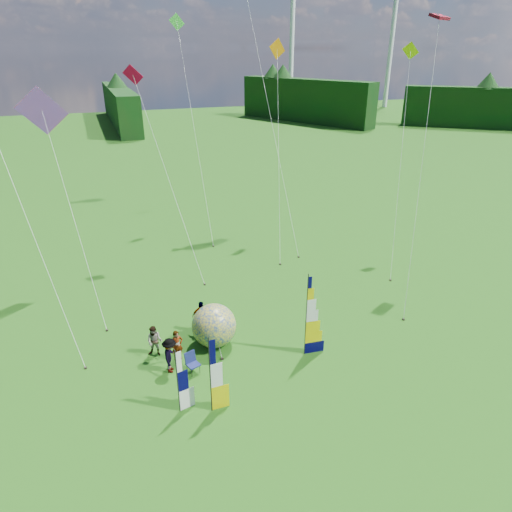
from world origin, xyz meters
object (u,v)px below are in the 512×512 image
object	(u,v)px
side_banner_far	(178,383)
spectator_d	(202,317)
bol_inflatable	(214,326)
spectator_c	(170,355)
kite_whale	(272,111)
spectator_b	(155,341)
camp_chair	(193,363)
side_banner_left	(210,377)
spectator_a	(177,345)
feather_banner_main	(306,317)

from	to	relation	value
side_banner_far	spectator_d	bearing A→B (deg)	53.43
bol_inflatable	spectator_c	world-z (taller)	bol_inflatable
side_banner_far	spectator_d	xyz separation A→B (m)	(2.46, 5.70, -0.61)
spectator_c	kite_whale	world-z (taller)	kite_whale
side_banner_far	kite_whale	xyz separation A→B (m)	(11.63, 18.32, 8.52)
side_banner_far	spectator_b	distance (m)	4.51
camp_chair	spectator_c	bearing A→B (deg)	135.33
side_banner_far	camp_chair	distance (m)	2.83
side_banner_left	bol_inflatable	xyz separation A→B (m)	(1.45, 4.73, -0.67)
spectator_d	spectator_c	bearing A→B (deg)	74.29
spectator_a	bol_inflatable	bearing A→B (deg)	1.68
bol_inflatable	spectator_c	bearing A→B (deg)	-151.63
side_banner_far	spectator_a	world-z (taller)	side_banner_far
spectator_c	spectator_b	bearing A→B (deg)	34.72
side_banner_left	side_banner_far	size ratio (longest dim) A/B	1.19
spectator_d	feather_banner_main	bearing A→B (deg)	162.54
spectator_d	spectator_b	bearing A→B (deg)	47.59
side_banner_far	spectator_c	size ratio (longest dim) A/B	1.67
feather_banner_main	spectator_c	xyz separation A→B (m)	(-6.76, 1.04, -1.32)
feather_banner_main	spectator_a	size ratio (longest dim) A/B	2.73
side_banner_left	kite_whale	xyz separation A→B (m)	(10.31, 18.77, 8.23)
spectator_c	spectator_d	world-z (taller)	spectator_d
bol_inflatable	camp_chair	xyz separation A→B (m)	(-1.61, -1.91, -0.64)
side_banner_left	camp_chair	xyz separation A→B (m)	(-0.16, 2.82, -1.31)
spectator_a	feather_banner_main	bearing A→B (deg)	-30.46
spectator_a	spectator_d	size ratio (longest dim) A/B	0.87
spectator_b	spectator_d	xyz separation A→B (m)	(2.81, 1.26, 0.10)
camp_chair	side_banner_far	bearing A→B (deg)	-134.56
spectator_c	spectator_d	xyz separation A→B (m)	(2.31, 2.83, 0.02)
spectator_a	kite_whale	bearing A→B (deg)	39.42
bol_inflatable	spectator_d	size ratio (longest dim) A/B	1.24
bol_inflatable	spectator_a	xyz separation A→B (m)	(-2.09, -0.58, -0.35)
side_banner_left	spectator_a	xyz separation A→B (m)	(-0.65, 4.15, -1.02)
feather_banner_main	side_banner_far	xyz separation A→B (m)	(-6.92, -1.83, -0.70)
feather_banner_main	camp_chair	xyz separation A→B (m)	(-5.76, 0.54, -1.72)
side_banner_left	spectator_b	bearing A→B (deg)	107.77
spectator_d	kite_whale	distance (m)	18.08
side_banner_left	spectator_b	size ratio (longest dim) A/B	2.17
spectator_a	side_banner_left	bearing A→B (deg)	-94.91
kite_whale	spectator_c	bearing A→B (deg)	-137.24
feather_banner_main	side_banner_far	world-z (taller)	feather_banner_main
bol_inflatable	spectator_d	world-z (taller)	bol_inflatable
side_banner_far	spectator_a	distance (m)	3.83
camp_chair	kite_whale	distance (m)	21.33
bol_inflatable	spectator_c	size ratio (longest dim) A/B	1.27
side_banner_left	spectator_c	world-z (taller)	side_banner_left
feather_banner_main	spectator_b	bearing A→B (deg)	165.68
spectator_d	kite_whale	bearing A→B (deg)	-102.47
feather_banner_main	spectator_d	world-z (taller)	feather_banner_main
side_banner_left	spectator_b	distance (m)	5.26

